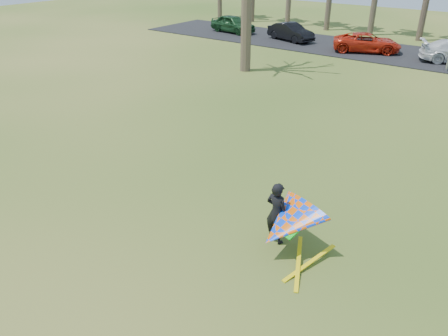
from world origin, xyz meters
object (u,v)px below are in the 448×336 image
Objects in this scene: car_0 at (233,24)px; car_1 at (291,32)px; kite_flyer at (286,223)px; car_2 at (367,43)px.

car_0 is 5.77m from car_1.
kite_flyer is (12.83, -23.65, 0.12)m from car_1.
car_2 is (6.31, -0.38, -0.02)m from car_1.
car_0 is 0.90× the size of car_2.
kite_flyer reaches higher than car_2.
car_0 is 30.25m from kite_flyer.
car_2 is at bearing -84.65° from car_0.
car_2 is at bearing 105.65° from kite_flyer.
car_1 is 6.33m from car_2.
car_0 is 1.04× the size of car_1.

